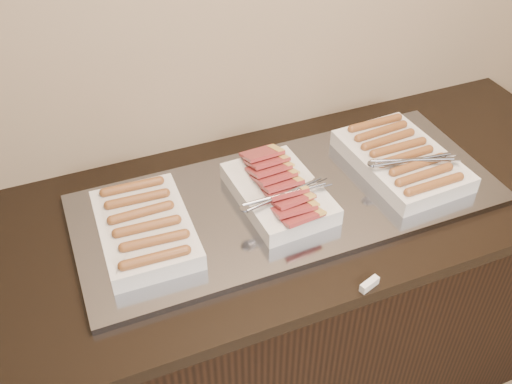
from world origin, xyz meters
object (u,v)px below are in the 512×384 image
counter (279,304)px  dish_left (145,227)px  dish_center (279,191)px  dish_right (402,159)px  warming_tray (289,199)px

counter → dish_left: (-0.39, 0.00, 0.50)m
counter → dish_center: 0.50m
counter → dish_right: 0.63m
counter → warming_tray: warming_tray is taller
dish_left → dish_center: bearing=0.6°
dish_left → dish_right: bearing=1.0°
counter → dish_left: dish_left is taller
warming_tray → dish_right: size_ratio=3.01×
dish_center → dish_right: (0.40, 0.00, -0.00)m
warming_tray → dish_left: size_ratio=3.44×
dish_center → dish_right: dish_center is taller
dish_center → dish_right: size_ratio=0.89×
warming_tray → dish_center: dish_center is taller
dish_left → dish_center: 0.38m
counter → warming_tray: 0.46m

